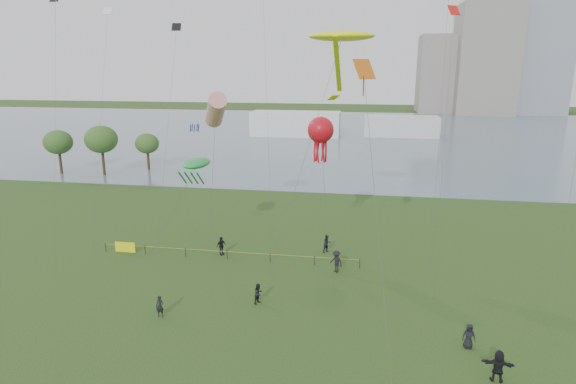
# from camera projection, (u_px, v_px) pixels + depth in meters

# --- Properties ---
(ground_plane) EXTENTS (400.00, 400.00, 0.00)m
(ground_plane) POSITION_uv_depth(u_px,v_px,m) (261.00, 364.00, 28.55)
(ground_plane) COLOR #1D3511
(lake) EXTENTS (400.00, 120.00, 0.08)m
(lake) POSITION_uv_depth(u_px,v_px,m) (345.00, 134.00, 123.95)
(lake) COLOR slate
(lake) RESTS_ON ground_plane
(building_mid) EXTENTS (20.00, 20.00, 38.00)m
(building_mid) POSITION_uv_depth(u_px,v_px,m) (485.00, 60.00, 171.04)
(building_mid) COLOR gray
(building_mid) RESTS_ON ground_plane
(building_low) EXTENTS (16.00, 18.00, 28.00)m
(building_low) POSITION_uv_depth(u_px,v_px,m) (440.00, 74.00, 180.24)
(building_low) COLOR gray
(building_low) RESTS_ON ground_plane
(pavilion_left) EXTENTS (22.00, 8.00, 6.00)m
(pavilion_left) POSITION_uv_depth(u_px,v_px,m) (296.00, 124.00, 120.30)
(pavilion_left) COLOR silver
(pavilion_left) RESTS_ON ground_plane
(pavilion_right) EXTENTS (18.00, 7.00, 5.00)m
(pavilion_right) POSITION_uv_depth(u_px,v_px,m) (401.00, 126.00, 119.21)
(pavilion_right) COLOR silver
(pavilion_right) RESTS_ON ground_plane
(trees) EXTENTS (17.04, 9.70, 8.00)m
(trees) POSITION_uv_depth(u_px,v_px,m) (97.00, 141.00, 77.51)
(trees) COLOR #332317
(trees) RESTS_ON ground_plane
(fence) EXTENTS (24.07, 0.07, 1.05)m
(fence) POSITION_uv_depth(u_px,v_px,m) (164.00, 250.00, 44.85)
(fence) COLOR black
(fence) RESTS_ON ground_plane
(spectator_a) EXTENTS (0.87, 0.95, 1.57)m
(spectator_a) POSITION_uv_depth(u_px,v_px,m) (259.00, 294.00, 35.71)
(spectator_a) COLOR black
(spectator_a) RESTS_ON ground_plane
(spectator_b) EXTENTS (1.44, 1.34, 1.95)m
(spectator_b) POSITION_uv_depth(u_px,v_px,m) (336.00, 261.00, 41.09)
(spectator_b) COLOR black
(spectator_b) RESTS_ON ground_plane
(spectator_c) EXTENTS (0.94, 1.11, 1.78)m
(spectator_c) POSITION_uv_depth(u_px,v_px,m) (221.00, 246.00, 44.86)
(spectator_c) COLOR black
(spectator_c) RESTS_ON ground_plane
(spectator_d) EXTENTS (0.80, 0.52, 1.62)m
(spectator_d) POSITION_uv_depth(u_px,v_px,m) (469.00, 336.00, 30.04)
(spectator_d) COLOR black
(spectator_d) RESTS_ON ground_plane
(spectator_e) EXTENTS (1.81, 0.76, 1.89)m
(spectator_e) POSITION_uv_depth(u_px,v_px,m) (498.00, 366.00, 26.84)
(spectator_e) COLOR black
(spectator_e) RESTS_ON ground_plane
(spectator_f) EXTENTS (0.60, 0.42, 1.56)m
(spectator_f) POSITION_uv_depth(u_px,v_px,m) (160.00, 306.00, 33.84)
(spectator_f) COLOR black
(spectator_f) RESTS_ON ground_plane
(spectator_g) EXTENTS (1.06, 1.04, 1.72)m
(spectator_g) POSITION_uv_depth(u_px,v_px,m) (327.00, 244.00, 45.49)
(spectator_g) COLOR black
(spectator_g) RESTS_ON ground_plane
(kite_stingray) EXTENTS (8.09, 10.19, 19.98)m
(kite_stingray) POSITION_uv_depth(u_px,v_px,m) (341.00, 37.00, 39.75)
(kite_stingray) COLOR #3F3F42
(kite_windsock) EXTENTS (4.21, 5.59, 14.84)m
(kite_windsock) POSITION_uv_depth(u_px,v_px,m) (216.00, 110.00, 46.68)
(kite_windsock) COLOR #3F3F42
(kite_creature) EXTENTS (5.62, 4.51, 8.98)m
(kite_creature) POSITION_uv_depth(u_px,v_px,m) (196.00, 164.00, 43.66)
(kite_creature) COLOR #3F3F42
(kite_octopus) EXTENTS (3.01, 9.06, 12.80)m
(kite_octopus) POSITION_uv_depth(u_px,v_px,m) (321.00, 131.00, 42.82)
(kite_octopus) COLOR #3F3F42
(kite_delta) EXTENTS (3.06, 10.36, 17.60)m
(kite_delta) POSITION_uv_depth(u_px,v_px,m) (365.00, 84.00, 29.76)
(kite_delta) COLOR #3F3F42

